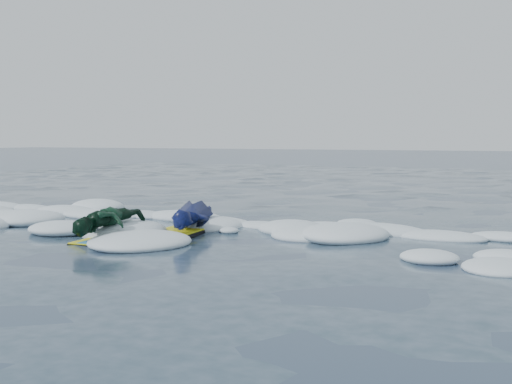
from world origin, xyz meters
TOP-DOWN VIEW (x-y plane):
  - ground at (0.00, 0.00)m, footprint 120.00×120.00m
  - foam_band at (0.00, 1.03)m, footprint 12.00×3.10m
  - prone_woman_unit at (-0.52, 0.62)m, footprint 1.07×1.64m
  - prone_child_unit at (-1.05, -0.52)m, footprint 0.59×1.15m

SIDE VIEW (x-z plane):
  - ground at x=0.00m, z-range 0.00..0.00m
  - foam_band at x=0.00m, z-range -0.15..0.15m
  - prone_woman_unit at x=-0.52m, z-range 0.00..0.40m
  - prone_child_unit at x=-1.05m, z-range 0.00..0.44m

